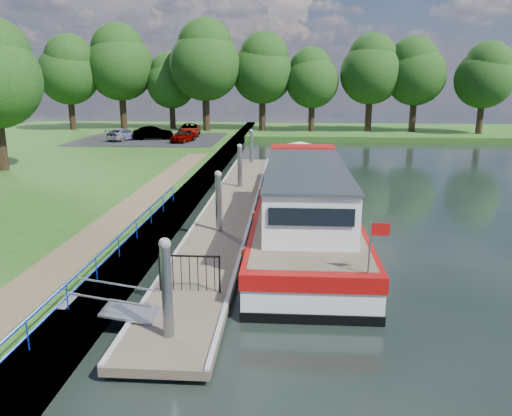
# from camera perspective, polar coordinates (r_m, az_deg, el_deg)

# --- Properties ---
(ground) EXTENTS (160.00, 160.00, 0.00)m
(ground) POSITION_cam_1_polar(r_m,az_deg,el_deg) (13.55, -9.32, -14.68)
(ground) COLOR black
(ground) RESTS_ON ground
(bank_edge) EXTENTS (1.10, 90.00, 0.78)m
(bank_edge) POSITION_cam_1_polar(r_m,az_deg,el_deg) (27.76, -7.60, 1.45)
(bank_edge) COLOR #473D2D
(bank_edge) RESTS_ON ground
(far_bank) EXTENTS (60.00, 18.00, 0.60)m
(far_bank) POSITION_cam_1_polar(r_m,az_deg,el_deg) (64.46, 12.05, 8.52)
(far_bank) COLOR #224D16
(far_bank) RESTS_ON ground
(footpath) EXTENTS (1.60, 40.00, 0.05)m
(footpath) POSITION_cam_1_polar(r_m,az_deg,el_deg) (21.61, -16.08, -1.60)
(footpath) COLOR brown
(footpath) RESTS_ON riverbank
(carpark) EXTENTS (14.00, 12.00, 0.06)m
(carpark) POSITION_cam_1_polar(r_m,az_deg,el_deg) (51.74, -11.90, 7.72)
(carpark) COLOR black
(carpark) RESTS_ON riverbank
(blue_fence) EXTENTS (0.04, 18.04, 0.72)m
(blue_fence) POSITION_cam_1_polar(r_m,az_deg,el_deg) (16.43, -16.57, -4.80)
(blue_fence) COLOR #0C2DBF
(blue_fence) RESTS_ON riverbank
(pontoon) EXTENTS (2.50, 30.00, 0.56)m
(pontoon) POSITION_cam_1_polar(r_m,az_deg,el_deg) (25.49, -2.83, -0.07)
(pontoon) COLOR brown
(pontoon) RESTS_ON ground
(mooring_piles) EXTENTS (0.30, 27.30, 3.55)m
(mooring_piles) POSITION_cam_1_polar(r_m,az_deg,el_deg) (25.24, -2.86, 2.33)
(mooring_piles) COLOR gray
(mooring_piles) RESTS_ON ground
(gangway) EXTENTS (2.58, 1.00, 0.92)m
(gangway) POSITION_cam_1_polar(r_m,az_deg,el_deg) (14.21, -16.39, -10.85)
(gangway) COLOR #A5A8AD
(gangway) RESTS_ON ground
(gate_panel) EXTENTS (1.85, 0.05, 1.15)m
(gate_panel) POSITION_cam_1_polar(r_m,az_deg,el_deg) (15.02, -7.62, -6.80)
(gate_panel) COLOR black
(gate_panel) RESTS_ON ground
(barge) EXTENTS (4.36, 21.15, 4.78)m
(barge) POSITION_cam_1_polar(r_m,az_deg,el_deg) (23.65, 5.40, 0.99)
(barge) COLOR black
(barge) RESTS_ON ground
(horizon_trees) EXTENTS (54.38, 10.03, 12.87)m
(horizon_trees) POSITION_cam_1_polar(r_m,az_deg,el_deg) (60.38, -0.49, 15.72)
(horizon_trees) COLOR #332316
(horizon_trees) RESTS_ON ground
(car_a) EXTENTS (2.28, 3.72, 1.18)m
(car_a) POSITION_cam_1_polar(r_m,az_deg,el_deg) (48.36, -8.32, 8.17)
(car_a) COLOR #999999
(car_a) RESTS_ON carpark
(car_b) EXTENTS (4.07, 2.26, 1.27)m
(car_b) POSITION_cam_1_polar(r_m,az_deg,el_deg) (51.11, -11.65, 8.40)
(car_b) COLOR #999999
(car_b) RESTS_ON carpark
(car_c) EXTENTS (2.82, 4.26, 1.15)m
(car_c) POSITION_cam_1_polar(r_m,az_deg,el_deg) (51.05, -14.89, 8.14)
(car_c) COLOR #999999
(car_c) RESTS_ON carpark
(car_d) EXTENTS (2.64, 4.83, 1.28)m
(car_d) POSITION_cam_1_polar(r_m,az_deg,el_deg) (53.87, -7.63, 8.87)
(car_d) COLOR #999999
(car_d) RESTS_ON carpark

